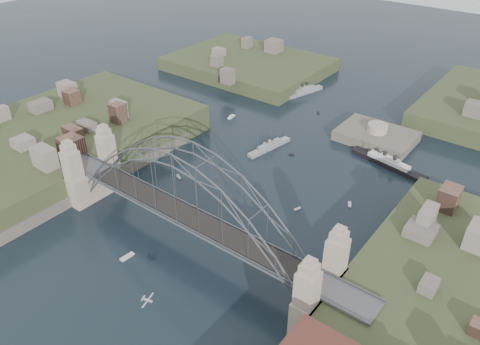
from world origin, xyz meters
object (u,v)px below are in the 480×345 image
(fort_island, at_px, (375,141))
(naval_cruiser_far, at_px, (305,91))
(bridge, at_px, (186,201))
(naval_cruiser_near, at_px, (269,147))
(ocean_liner, at_px, (388,164))

(fort_island, distance_m, naval_cruiser_far, 40.08)
(bridge, height_order, naval_cruiser_near, bridge)
(bridge, bearing_deg, naval_cruiser_near, 103.06)
(naval_cruiser_far, distance_m, ocean_liner, 53.87)
(fort_island, bearing_deg, bridge, -99.73)
(bridge, relative_size, naval_cruiser_far, 5.14)
(fort_island, relative_size, ocean_liner, 0.97)
(naval_cruiser_near, height_order, ocean_liner, ocean_liner)
(bridge, bearing_deg, fort_island, 80.27)
(naval_cruiser_near, bearing_deg, ocean_liner, 20.75)
(bridge, xyz_separation_m, naval_cruiser_near, (-10.68, 46.03, -11.59))
(naval_cruiser_near, height_order, naval_cruiser_far, naval_cruiser_far)
(naval_cruiser_near, bearing_deg, fort_island, 46.59)
(naval_cruiser_far, xyz_separation_m, ocean_liner, (44.79, -29.92, -0.00))
(fort_island, relative_size, naval_cruiser_near, 1.38)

